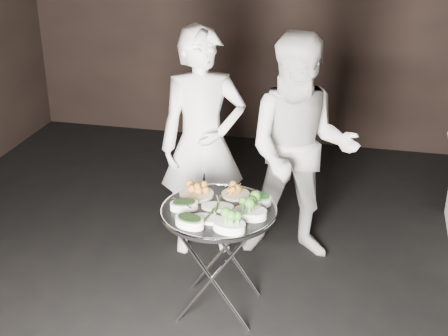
% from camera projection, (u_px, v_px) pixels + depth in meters
% --- Properties ---
extents(wall_back, '(6.00, 0.05, 3.00)m').
position_uv_depth(wall_back, '(313.00, 1.00, 6.18)').
color(wall_back, black).
rests_on(wall_back, floor).
extents(tray_stand, '(0.49, 0.41, 0.72)m').
position_uv_depth(tray_stand, '(219.00, 256.00, 3.95)').
color(tray_stand, silver).
rests_on(tray_stand, floor).
extents(serving_tray, '(0.72, 0.72, 0.04)m').
position_uv_depth(serving_tray, '(219.00, 211.00, 3.82)').
color(serving_tray, black).
rests_on(serving_tray, tray_stand).
extents(potato_plate_a, '(0.22, 0.22, 0.08)m').
position_uv_depth(potato_plate_a, '(196.00, 191.00, 3.97)').
color(potato_plate_a, beige).
rests_on(potato_plate_a, serving_tray).
extents(potato_plate_b, '(0.18, 0.18, 0.07)m').
position_uv_depth(potato_plate_b, '(236.00, 192.00, 3.97)').
color(potato_plate_b, beige).
rests_on(potato_plate_b, serving_tray).
extents(greens_bowl, '(0.13, 0.13, 0.07)m').
position_uv_depth(greens_bowl, '(261.00, 199.00, 3.87)').
color(greens_bowl, white).
rests_on(greens_bowl, serving_tray).
extents(asparagus_plate_a, '(0.21, 0.13, 0.04)m').
position_uv_depth(asparagus_plate_a, '(218.00, 206.00, 3.82)').
color(asparagus_plate_a, white).
rests_on(asparagus_plate_a, serving_tray).
extents(asparagus_plate_b, '(0.21, 0.14, 0.04)m').
position_uv_depth(asparagus_plate_b, '(208.00, 218.00, 3.68)').
color(asparagus_plate_b, white).
rests_on(asparagus_plate_b, serving_tray).
extents(spinach_bowl_a, '(0.20, 0.17, 0.07)m').
position_uv_depth(spinach_bowl_a, '(184.00, 204.00, 3.81)').
color(spinach_bowl_a, white).
rests_on(spinach_bowl_a, serving_tray).
extents(spinach_bowl_b, '(0.22, 0.18, 0.08)m').
position_uv_depth(spinach_bowl_b, '(189.00, 220.00, 3.62)').
color(spinach_bowl_b, white).
rests_on(spinach_bowl_b, serving_tray).
extents(broccoli_bowl_a, '(0.20, 0.14, 0.08)m').
position_uv_depth(broccoli_bowl_a, '(251.00, 212.00, 3.71)').
color(broccoli_bowl_a, white).
rests_on(broccoli_bowl_a, serving_tray).
extents(broccoli_bowl_b, '(0.23, 0.19, 0.08)m').
position_uv_depth(broccoli_bowl_b, '(229.00, 224.00, 3.57)').
color(broccoli_bowl_b, white).
rests_on(broccoli_bowl_b, serving_tray).
extents(serving_utensils, '(0.57, 0.42, 0.01)m').
position_uv_depth(serving_utensils, '(224.00, 198.00, 3.85)').
color(serving_utensils, silver).
rests_on(serving_utensils, serving_tray).
extents(waiter_left, '(0.72, 0.60, 1.70)m').
position_uv_depth(waiter_left, '(203.00, 144.00, 4.48)').
color(waiter_left, white).
rests_on(waiter_left, floor).
extents(waiter_right, '(0.88, 0.72, 1.68)m').
position_uv_depth(waiter_right, '(300.00, 151.00, 4.40)').
color(waiter_right, white).
rests_on(waiter_right, floor).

